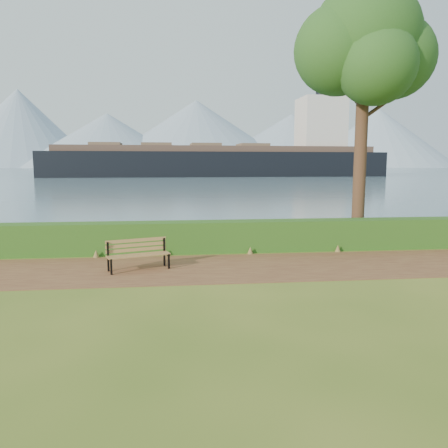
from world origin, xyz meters
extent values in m
plane|color=#46601B|center=(0.00, 0.00, 0.00)|extent=(140.00, 140.00, 0.00)
cube|color=#5A2E1E|center=(0.00, 0.30, 0.01)|extent=(40.00, 3.40, 0.01)
cube|color=#214D16|center=(0.00, 2.60, 0.50)|extent=(32.00, 0.85, 1.00)
cube|color=slate|center=(0.00, 260.00, 0.01)|extent=(700.00, 510.00, 0.00)
cone|color=#7B90A4|center=(-140.00, 410.00, 35.00)|extent=(140.00, 140.00, 70.00)
cone|color=#7B90A4|center=(-60.00, 395.00, 24.00)|extent=(160.00, 160.00, 48.00)
cone|color=#7B90A4|center=(20.00, 405.00, 31.00)|extent=(190.00, 190.00, 62.00)
cone|color=#7B90A4|center=(110.00, 400.00, 25.00)|extent=(170.00, 170.00, 50.00)
cone|color=#7B90A4|center=(200.00, 410.00, 29.00)|extent=(150.00, 150.00, 58.00)
cone|color=#7B90A4|center=(-10.00, 430.00, 17.50)|extent=(120.00, 120.00, 35.00)
cone|color=#7B90A4|center=(150.00, 425.00, 20.00)|extent=(130.00, 130.00, 40.00)
cube|color=black|center=(-2.43, -0.17, 0.21)|extent=(0.06, 0.07, 0.42)
cube|color=black|center=(-2.56, 0.21, 0.40)|extent=(0.06, 0.07, 0.80)
cube|color=black|center=(-2.50, 0.02, 0.39)|extent=(0.20, 0.47, 0.05)
cube|color=black|center=(-0.96, 0.32, 0.21)|extent=(0.06, 0.07, 0.42)
cube|color=black|center=(-1.09, 0.71, 0.40)|extent=(0.06, 0.07, 0.80)
cube|color=black|center=(-1.02, 0.52, 0.39)|extent=(0.20, 0.47, 0.05)
cube|color=olive|center=(-1.70, 0.10, 0.42)|extent=(1.60, 0.61, 0.03)
cube|color=olive|center=(-1.74, 0.21, 0.42)|extent=(1.60, 0.61, 0.03)
cube|color=olive|center=(-1.78, 0.32, 0.42)|extent=(1.60, 0.61, 0.03)
cube|color=olive|center=(-1.82, 0.43, 0.42)|extent=(1.60, 0.61, 0.03)
cube|color=olive|center=(-1.83, 0.49, 0.53)|extent=(1.59, 0.57, 0.10)
cube|color=olive|center=(-1.83, 0.49, 0.66)|extent=(1.59, 0.57, 0.10)
cube|color=olive|center=(-1.83, 0.49, 0.79)|extent=(1.59, 0.57, 0.10)
cylinder|color=#372316|center=(5.68, 3.30, 3.86)|extent=(0.43, 0.43, 7.73)
sphere|color=#1D4416|center=(5.68, 3.30, 7.09)|extent=(3.65, 3.65, 3.65)
sphere|color=#1D4416|center=(6.70, 3.28, 6.44)|extent=(2.79, 2.79, 2.79)
sphere|color=#1D4416|center=(4.80, 3.38, 6.66)|extent=(3.01, 3.01, 3.01)
sphere|color=#1D4416|center=(5.73, 2.48, 6.01)|extent=(2.58, 2.58, 2.58)
sphere|color=#1D4416|center=(5.49, 4.05, 7.62)|extent=(2.36, 2.36, 2.36)
sphere|color=#1D4416|center=(5.81, 3.36, 8.16)|extent=(2.15, 2.15, 2.15)
cylinder|color=#372316|center=(6.16, 3.30, 4.72)|extent=(1.13, 0.13, 0.84)
cylinder|color=#372316|center=(5.25, 3.41, 5.26)|extent=(0.87, 0.41, 0.77)
cube|color=black|center=(9.15, 91.80, 1.70)|extent=(79.41, 15.37, 7.90)
cube|color=#4A362C|center=(9.15, 91.80, 6.33)|extent=(73.05, 13.89, 1.35)
cube|color=beige|center=(34.41, 92.75, 12.42)|extent=(10.50, 9.69, 12.41)
cylinder|color=black|center=(34.41, 92.75, 19.76)|extent=(2.71, 2.71, 3.95)
cube|color=brown|center=(-16.11, 90.85, 7.23)|extent=(7.05, 7.70, 0.90)
cube|color=brown|center=(-4.83, 91.27, 7.23)|extent=(7.05, 7.70, 0.90)
cube|color=brown|center=(6.44, 91.70, 7.23)|extent=(7.05, 7.70, 0.90)
cube|color=brown|center=(17.72, 92.12, 7.23)|extent=(7.05, 7.70, 0.90)
camera|label=1|loc=(-0.76, -11.45, 2.84)|focal=35.00mm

